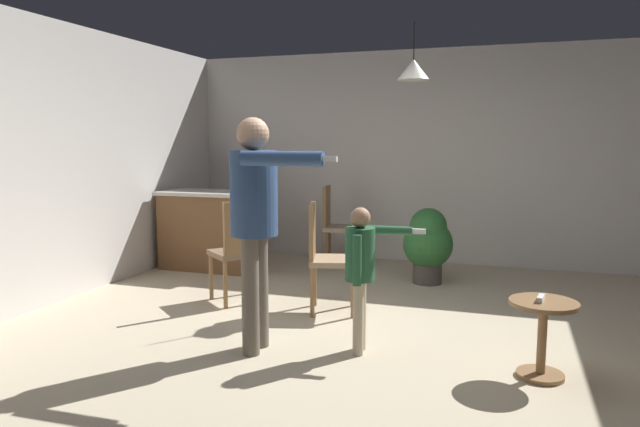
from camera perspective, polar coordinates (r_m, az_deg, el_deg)
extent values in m
plane|color=beige|center=(4.58, 5.11, -12.68)|extent=(7.68, 7.68, 0.00)
cube|color=silver|center=(7.46, 10.92, 5.52)|extent=(6.40, 0.10, 2.70)
cube|color=silver|center=(5.92, -26.55, 4.47)|extent=(0.10, 6.40, 2.70)
cube|color=brown|center=(7.13, -10.59, -1.78)|extent=(1.20, 0.60, 0.91)
cube|color=beige|center=(7.07, -10.68, 2.03)|extent=(1.26, 0.66, 0.04)
cylinder|color=olive|center=(4.06, 21.40, -8.33)|extent=(0.44, 0.44, 0.03)
cylinder|color=olive|center=(4.13, 21.23, -11.81)|extent=(0.06, 0.06, 0.49)
cylinder|color=olive|center=(4.21, 21.08, -14.77)|extent=(0.31, 0.31, 0.03)
cylinder|color=#60564C|center=(4.39, -6.01, -7.62)|extent=(0.13, 0.13, 0.87)
cylinder|color=#60564C|center=(4.23, -6.96, -8.21)|extent=(0.13, 0.13, 0.87)
cylinder|color=navy|center=(4.17, -6.62, 2.01)|extent=(0.35, 0.35, 0.62)
sphere|color=tan|center=(4.16, -6.70, 7.89)|extent=(0.24, 0.24, 0.24)
cylinder|color=navy|center=(4.36, -5.58, 1.84)|extent=(0.10, 0.10, 0.58)
cylinder|color=navy|center=(3.87, -3.85, 5.49)|extent=(0.58, 0.12, 0.10)
cube|color=white|center=(3.77, 0.75, 5.45)|extent=(0.13, 0.04, 0.04)
cylinder|color=tan|center=(4.35, 4.08, -9.96)|extent=(0.08, 0.08, 0.55)
cylinder|color=tan|center=(4.24, 3.83, -10.41)|extent=(0.08, 0.08, 0.55)
cylinder|color=#265938|center=(4.18, 4.01, -4.05)|extent=(0.22, 0.22, 0.39)
sphere|color=#9E7556|center=(4.13, 4.04, -0.41)|extent=(0.15, 0.15, 0.15)
cylinder|color=#265938|center=(4.25, 6.73, -1.67)|extent=(0.37, 0.10, 0.06)
cube|color=white|center=(4.23, 9.60, -1.76)|extent=(0.13, 0.05, 0.04)
cylinder|color=#265938|center=(4.06, 3.72, -4.66)|extent=(0.06, 0.06, 0.36)
cylinder|color=olive|center=(7.40, 0.96, -3.14)|extent=(0.04, 0.04, 0.45)
cylinder|color=olive|center=(7.05, 0.50, -3.66)|extent=(0.04, 0.04, 0.45)
cylinder|color=olive|center=(7.35, 3.73, -3.22)|extent=(0.04, 0.04, 0.45)
cylinder|color=olive|center=(7.00, 3.42, -3.75)|extent=(0.04, 0.04, 0.45)
cube|color=tan|center=(7.15, 2.16, -1.47)|extent=(0.48, 0.48, 0.05)
cube|color=olive|center=(7.14, 0.66, 0.75)|extent=(0.10, 0.38, 0.50)
cylinder|color=olive|center=(5.45, -9.41, -7.01)|extent=(0.04, 0.04, 0.45)
cylinder|color=olive|center=(5.59, -5.98, -6.58)|extent=(0.04, 0.04, 0.45)
cylinder|color=olive|center=(5.78, -10.79, -6.23)|extent=(0.04, 0.04, 0.45)
cylinder|color=olive|center=(5.91, -7.52, -5.85)|extent=(0.04, 0.04, 0.45)
cube|color=#7F664C|center=(5.63, -8.48, -3.94)|extent=(0.59, 0.59, 0.05)
cube|color=olive|center=(5.41, -7.73, -1.42)|extent=(0.27, 0.32, 0.50)
cylinder|color=olive|center=(5.46, -0.54, -6.89)|extent=(0.04, 0.04, 0.45)
cylinder|color=olive|center=(5.11, -0.77, -7.87)|extent=(0.04, 0.04, 0.45)
cylinder|color=olive|center=(5.45, 3.26, -6.92)|extent=(0.04, 0.04, 0.45)
cylinder|color=olive|center=(5.10, 3.30, -7.91)|extent=(0.04, 0.04, 0.45)
cube|color=#997F60|center=(5.22, 1.32, -4.73)|extent=(0.52, 0.52, 0.05)
cube|color=olive|center=(5.18, -0.77, -1.73)|extent=(0.14, 0.37, 0.50)
cylinder|color=#4C4742|center=(6.44, 10.63, -5.74)|extent=(0.32, 0.32, 0.25)
sphere|color=#2D6B33|center=(6.38, 10.70, -2.98)|extent=(0.54, 0.54, 0.54)
sphere|color=#2D6B33|center=(6.35, 10.74, -1.30)|extent=(0.41, 0.41, 0.41)
cube|color=white|center=(4.04, 21.14, -7.89)|extent=(0.06, 0.13, 0.04)
cone|color=silver|center=(5.83, 9.30, 13.97)|extent=(0.32, 0.32, 0.20)
cylinder|color=black|center=(5.86, 9.35, 16.59)|extent=(0.01, 0.01, 0.36)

